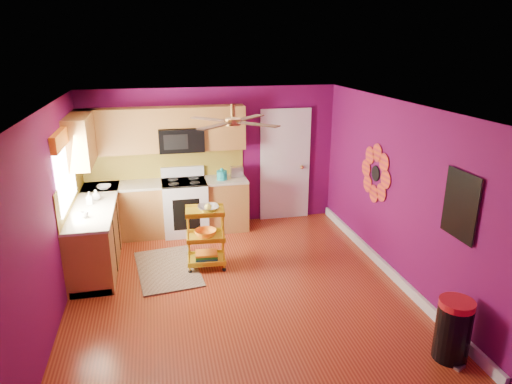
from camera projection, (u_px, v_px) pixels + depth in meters
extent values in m
plane|color=maroon|center=(238.00, 289.00, 6.28)|extent=(5.00, 5.00, 0.00)
cube|color=#630B4C|center=(212.00, 158.00, 8.20)|extent=(4.50, 0.04, 2.50)
cube|color=#630B4C|center=(293.00, 309.00, 3.57)|extent=(4.50, 0.04, 2.50)
cube|color=#630B4C|center=(51.00, 217.00, 5.43)|extent=(0.04, 5.00, 2.50)
cube|color=#630B4C|center=(396.00, 192.00, 6.35)|extent=(0.04, 5.00, 2.50)
cube|color=silver|center=(236.00, 106.00, 5.49)|extent=(4.50, 5.00, 0.04)
cube|color=white|center=(386.00, 268.00, 6.71)|extent=(0.05, 4.90, 0.14)
cube|color=brown|center=(97.00, 233.00, 6.99)|extent=(0.60, 2.30, 0.90)
cube|color=brown|center=(168.00, 209.00, 8.00)|extent=(2.80, 0.60, 0.90)
cube|color=beige|center=(94.00, 204.00, 6.84)|extent=(0.63, 2.30, 0.04)
cube|color=beige|center=(166.00, 183.00, 7.86)|extent=(2.80, 0.63, 0.04)
cube|color=black|center=(100.00, 256.00, 7.12)|extent=(0.54, 2.30, 0.10)
cube|color=black|center=(169.00, 230.00, 8.13)|extent=(2.80, 0.54, 0.10)
cube|color=white|center=(185.00, 207.00, 8.03)|extent=(0.76, 0.66, 0.92)
cube|color=black|center=(184.00, 182.00, 7.89)|extent=(0.76, 0.62, 0.03)
cube|color=white|center=(182.00, 172.00, 8.11)|extent=(0.76, 0.06, 0.18)
cube|color=black|center=(187.00, 214.00, 7.74)|extent=(0.45, 0.02, 0.55)
cube|color=brown|center=(117.00, 131.00, 7.54)|extent=(1.32, 0.33, 0.75)
cube|color=brown|center=(224.00, 127.00, 7.91)|extent=(0.72, 0.33, 0.75)
cube|color=brown|center=(180.00, 117.00, 7.69)|extent=(0.76, 0.33, 0.34)
cube|color=brown|center=(82.00, 139.00, 6.99)|extent=(0.33, 1.30, 0.75)
cube|color=black|center=(181.00, 140.00, 7.78)|extent=(0.76, 0.38, 0.40)
cube|color=brown|center=(165.00, 164.00, 8.04)|extent=(2.80, 0.01, 0.51)
cube|color=brown|center=(71.00, 188.00, 6.70)|extent=(0.01, 2.30, 0.51)
cube|color=white|center=(65.00, 170.00, 6.31)|extent=(0.03, 1.20, 1.00)
cube|color=orange|center=(63.00, 136.00, 6.17)|extent=(0.08, 1.35, 0.22)
cube|color=white|center=(285.00, 166.00, 8.53)|extent=(0.85, 0.04, 2.05)
cube|color=white|center=(285.00, 166.00, 8.51)|extent=(0.95, 0.02, 2.15)
sphere|color=#BF8C3F|center=(302.00, 167.00, 8.55)|extent=(0.07, 0.07, 0.07)
cylinder|color=black|center=(375.00, 174.00, 6.87)|extent=(0.01, 0.24, 0.24)
cube|color=teal|center=(461.00, 205.00, 4.95)|extent=(0.03, 0.52, 0.72)
cube|color=black|center=(460.00, 205.00, 4.95)|extent=(0.01, 0.56, 0.76)
cylinder|color=#BF8C3F|center=(233.00, 111.00, 5.70)|extent=(0.06, 0.06, 0.16)
cylinder|color=#BF8C3F|center=(233.00, 122.00, 5.75)|extent=(0.20, 0.20, 0.08)
cube|color=#4C2D19|center=(250.00, 118.00, 6.05)|extent=(0.47, 0.47, 0.01)
cube|color=#4C2D19|center=(209.00, 119.00, 5.94)|extent=(0.47, 0.47, 0.01)
cube|color=#4C2D19|center=(215.00, 126.00, 5.44)|extent=(0.47, 0.47, 0.01)
cube|color=#4C2D19|center=(259.00, 125.00, 5.55)|extent=(0.47, 0.47, 0.01)
cube|color=#311B10|center=(168.00, 269.00, 6.82)|extent=(1.01, 1.49, 0.02)
cylinder|color=gold|center=(189.00, 244.00, 6.55)|extent=(0.02, 0.02, 0.87)
cylinder|color=gold|center=(224.00, 242.00, 6.61)|extent=(0.02, 0.02, 0.87)
cylinder|color=gold|center=(189.00, 234.00, 6.87)|extent=(0.02, 0.02, 0.87)
cylinder|color=gold|center=(222.00, 233.00, 6.94)|extent=(0.02, 0.02, 0.87)
sphere|color=black|center=(190.00, 272.00, 6.69)|extent=(0.06, 0.06, 0.06)
sphere|color=black|center=(224.00, 269.00, 6.75)|extent=(0.06, 0.06, 0.06)
sphere|color=black|center=(190.00, 261.00, 7.01)|extent=(0.06, 0.06, 0.06)
sphere|color=black|center=(223.00, 259.00, 7.08)|extent=(0.06, 0.06, 0.06)
cube|color=gold|center=(205.00, 212.00, 6.61)|extent=(0.59, 0.45, 0.03)
cube|color=gold|center=(206.00, 237.00, 6.74)|extent=(0.59, 0.45, 0.03)
cube|color=gold|center=(207.00, 260.00, 6.85)|extent=(0.59, 0.45, 0.03)
imported|color=beige|center=(208.00, 208.00, 6.60)|extent=(0.33, 0.33, 0.08)
sphere|color=yellow|center=(208.00, 207.00, 6.59)|extent=(0.10, 0.10, 0.10)
imported|color=orange|center=(206.00, 233.00, 6.72)|extent=(0.34, 0.34, 0.10)
cube|color=navy|center=(207.00, 258.00, 6.84)|extent=(0.35, 0.27, 0.04)
cube|color=#267233|center=(206.00, 255.00, 6.83)|extent=(0.35, 0.27, 0.04)
cube|color=orange|center=(206.00, 253.00, 6.82)|extent=(0.35, 0.27, 0.03)
cylinder|color=black|center=(453.00, 333.00, 4.82)|extent=(0.48, 0.48, 0.63)
cylinder|color=red|center=(457.00, 304.00, 4.71)|extent=(0.36, 0.36, 0.07)
cube|color=beige|center=(459.00, 367.00, 4.75)|extent=(0.14, 0.11, 0.03)
cylinder|color=teal|center=(222.00, 175.00, 7.96)|extent=(0.18, 0.18, 0.16)
sphere|color=teal|center=(222.00, 170.00, 7.93)|extent=(0.06, 0.06, 0.06)
cube|color=beige|center=(237.00, 172.00, 8.15)|extent=(0.22, 0.15, 0.18)
imported|color=#EA3F72|center=(89.00, 198.00, 6.76)|extent=(0.08, 0.09, 0.19)
imported|color=white|center=(96.00, 195.00, 6.93)|extent=(0.13, 0.13, 0.17)
imported|color=white|center=(104.00, 187.00, 7.48)|extent=(0.23, 0.23, 0.06)
imported|color=white|center=(84.00, 215.00, 6.25)|extent=(0.11, 0.11, 0.09)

